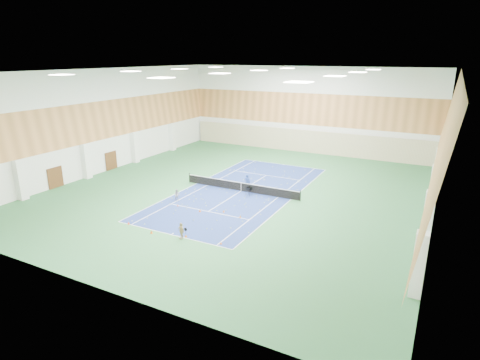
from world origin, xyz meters
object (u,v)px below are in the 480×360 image
(coach, at_px, (247,182))
(child_apron, at_px, (181,231))
(child_court, at_px, (177,195))
(ball_cart, at_px, (249,191))
(tennis_net, at_px, (241,186))

(coach, xyz_separation_m, child_apron, (0.72, -12.67, -0.21))
(child_court, bearing_deg, ball_cart, 6.67)
(child_court, height_order, child_apron, child_apron)
(ball_cart, bearing_deg, tennis_net, 154.84)
(tennis_net, relative_size, ball_cart, 14.23)
(tennis_net, distance_m, coach, 0.78)
(tennis_net, relative_size, child_apron, 9.80)
(child_court, relative_size, ball_cart, 1.29)
(child_apron, height_order, ball_cart, child_apron)
(coach, xyz_separation_m, ball_cart, (0.94, -1.47, -0.41))
(child_court, xyz_separation_m, child_apron, (5.28, -6.71, 0.07))
(tennis_net, distance_m, ball_cart, 1.60)
(child_court, distance_m, child_apron, 8.54)
(child_court, bearing_deg, coach, 20.02)
(child_court, relative_size, child_apron, 0.89)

